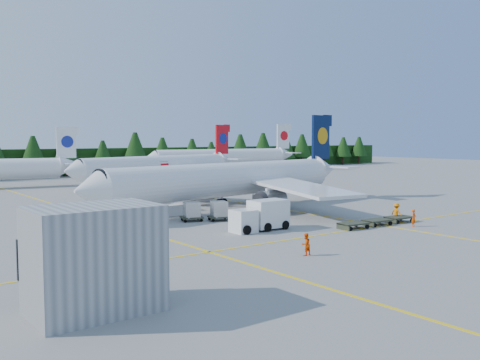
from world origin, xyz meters
TOP-DOWN VIEW (x-y plane):
  - ground at (0.00, 0.00)m, footprint 320.00×320.00m
  - taxi_stripe_a at (-14.00, 20.00)m, footprint 0.25×120.00m
  - taxi_stripe_b at (6.00, 20.00)m, footprint 0.25×120.00m
  - taxi_stripe_cross at (0.00, -6.00)m, footprint 80.00×0.25m
  - treeline_hedge at (0.00, 82.00)m, footprint 220.00×4.00m
  - terminal_building at (-26.00, -14.00)m, footprint 6.00×4.00m
  - airliner_navy at (0.14, 12.10)m, footprint 39.72×32.45m
  - airliner_red at (8.96, 45.80)m, footprint 37.37×30.38m
  - airliner_far_right at (38.09, 68.59)m, footprint 41.24×6.51m
  - airstairs at (-7.27, 12.97)m, footprint 4.57×6.20m
  - service_truck at (-5.13, -0.96)m, footprint 5.66×2.16m
  - dolly_train at (5.69, -5.63)m, footprint 9.48×2.04m
  - uld_pair at (-6.04, 6.67)m, footprint 5.01×3.61m
  - crew_a at (7.93, -8.17)m, footprint 0.69×0.55m
  - crew_b at (-9.09, -11.09)m, footprint 0.79×0.62m
  - crew_c at (9.18, -5.26)m, footprint 0.55×0.79m

SIDE VIEW (x-z plane):
  - ground at x=0.00m, z-range 0.00..0.00m
  - taxi_stripe_a at x=-14.00m, z-range 0.00..0.01m
  - taxi_stripe_b at x=6.00m, z-range 0.00..0.01m
  - taxi_stripe_cross at x=0.00m, z-range 0.00..0.01m
  - dolly_train at x=5.69m, z-range 0.42..0.58m
  - crew_b at x=-9.09m, z-range 0.00..1.60m
  - crew_a at x=7.93m, z-range 0.00..1.66m
  - airstairs at x=-7.27m, z-range -1.13..2.86m
  - crew_c at x=9.18m, z-range 0.00..1.86m
  - uld_pair at x=-6.04m, z-range 0.29..1.95m
  - service_truck at x=-5.13m, z-range -0.01..2.71m
  - terminal_building at x=-26.00m, z-range 0.00..5.20m
  - treeline_hedge at x=0.00m, z-range 0.00..6.00m
  - airliner_red at x=8.96m, z-range -2.21..8.86m
  - airliner_navy at x=0.14m, z-range -2.31..9.29m
  - airliner_far_right at x=38.09m, z-range -2.23..9.75m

